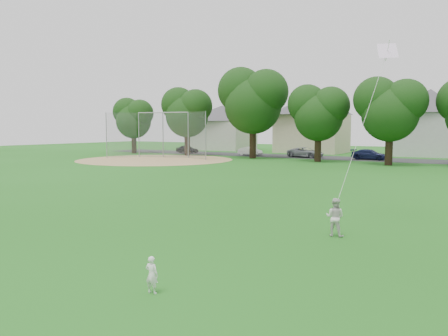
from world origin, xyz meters
The scene contains 10 objects.
ground centered at (0.00, 0.00, 0.00)m, with size 160.00×160.00×0.00m, color #1B5C15.
street centered at (0.00, 42.00, 0.01)m, with size 90.00×7.00×0.01m, color #2D2D30.
dirt_infield centered at (-26.00, 28.00, 0.01)m, with size 18.00×18.00×0.02m, color #9E7F51.
toddler centered at (1.24, -3.53, 0.42)m, with size 0.31×0.20×0.85m, color white.
older_boy centered at (3.05, 3.70, 0.65)m, with size 0.64×0.50×1.31m, color silver.
kite centered at (3.48, 5.32, 3.77)m, with size 1.07×2.09×6.58m.
baseball_backstop centered at (-27.57, 30.89, 2.80)m, with size 12.34×4.92×5.60m.
tree_row centered at (-1.69, 35.81, 6.10)m, with size 83.40×7.98×11.38m.
parked_cars centered at (2.41, 41.00, 0.62)m, with size 63.46×2.58×1.26m.
house_row centered at (0.02, 52.00, 5.15)m, with size 77.43×14.22×10.35m.
Camera 1 is at (7.59, -10.67, 3.67)m, focal length 35.00 mm.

